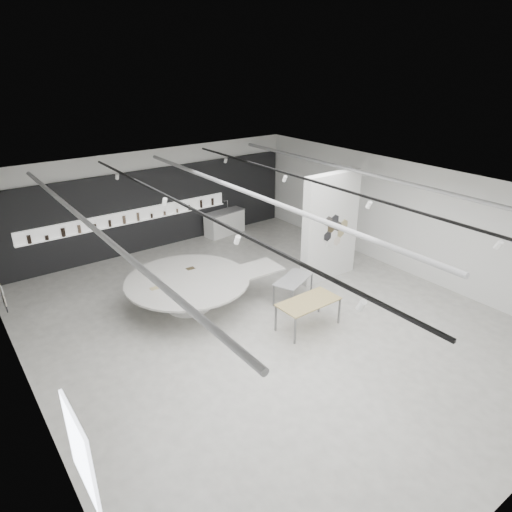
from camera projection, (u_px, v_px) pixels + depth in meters
room at (261, 256)px, 12.12m from camera, size 12.02×14.02×3.82m
back_wall_display at (152, 210)px, 17.45m from camera, size 11.80×0.27×3.10m
partition_column at (330, 227)px, 14.92m from camera, size 2.20×0.38×3.60m
display_island at (191, 288)px, 13.54m from camera, size 4.76×3.81×0.94m
sample_table_wood at (309, 303)px, 12.43m from camera, size 1.76×0.90×0.82m
sample_table_stone at (293, 280)px, 13.90m from camera, size 1.58×1.20×0.73m
kitchen_counter at (225, 223)px, 19.18m from camera, size 1.84×0.92×1.39m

